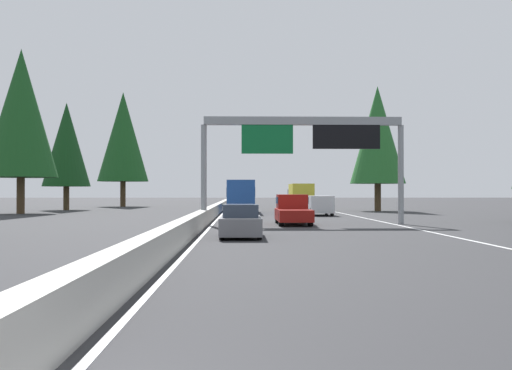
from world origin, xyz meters
TOP-DOWN VIEW (x-y plane):
  - ground_plane at (60.00, 0.00)m, footprint 320.00×320.00m
  - median_barrier at (80.00, 0.30)m, footprint 180.00×0.56m
  - shoulder_stripe_right at (70.00, -11.52)m, footprint 160.00×0.16m
  - shoulder_stripe_median at (70.00, -0.25)m, footprint 160.00×0.16m
  - sign_gantry_overhead at (33.01, -6.03)m, footprint 0.50×12.68m
  - sedan_distant_b at (21.93, -2.02)m, footprint 4.40×1.80m
  - pickup_far_right at (32.97, -5.22)m, footprint 5.60×2.00m
  - bus_mid_right at (54.61, -1.97)m, footprint 11.50×2.55m
  - sedan_far_left at (96.22, -9.11)m, footprint 4.40×1.80m
  - minivan_mid_center at (47.91, -8.75)m, footprint 5.00×1.95m
  - box_truck_far_center at (65.95, -8.79)m, footprint 8.50×2.40m
  - conifer_right_mid at (59.69, -16.42)m, footprint 5.83×5.83m
  - conifer_left_near at (52.73, 18.58)m, footprint 6.79×6.79m
  - conifer_left_mid at (64.11, 17.57)m, footprint 5.30×5.30m
  - conifer_left_far at (81.03, 14.51)m, footprint 7.02×7.02m

SIDE VIEW (x-z plane):
  - ground_plane at x=60.00m, z-range 0.00..0.00m
  - shoulder_stripe_right at x=70.00m, z-range 0.00..0.01m
  - shoulder_stripe_median at x=70.00m, z-range 0.00..0.01m
  - median_barrier at x=80.00m, z-range 0.00..0.90m
  - sedan_distant_b at x=21.93m, z-range -0.05..1.42m
  - sedan_far_left at x=96.22m, z-range -0.05..1.42m
  - pickup_far_right at x=32.97m, z-range -0.02..1.84m
  - minivan_mid_center at x=47.91m, z-range 0.11..1.80m
  - box_truck_far_center at x=65.95m, z-range 0.14..3.09m
  - bus_mid_right at x=54.61m, z-range 0.17..3.27m
  - sign_gantry_overhead at x=33.01m, z-range 1.98..8.68m
  - conifer_left_mid at x=64.11m, z-range 1.30..13.34m
  - conifer_right_mid at x=59.69m, z-range 1.43..14.69m
  - conifer_left_near at x=52.73m, z-range 1.67..17.10m
  - conifer_left_far at x=81.03m, z-range 1.73..17.69m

